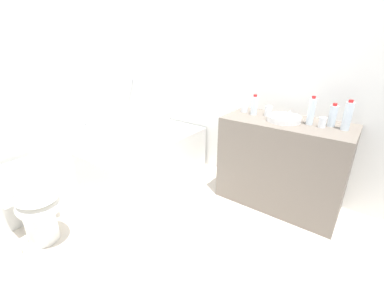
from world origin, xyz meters
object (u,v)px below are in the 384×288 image
at_px(water_bottle_0, 311,111).
at_px(drinking_glass_2, 268,111).
at_px(sink_basin, 284,119).
at_px(drinking_glass_0, 245,108).
at_px(sink_faucet, 290,114).
at_px(bathtub, 149,158).
at_px(toilet, 34,203).
at_px(water_bottle_1, 348,116).
at_px(water_bottle_2, 254,105).
at_px(water_bottle_3, 333,116).
at_px(bath_mat, 175,200).
at_px(toilet_paper_roll, 13,251).
at_px(drinking_glass_1, 322,122).

xyz_separation_m(water_bottle_0, drinking_glass_2, (0.06, 0.41, -0.07)).
bearing_deg(sink_basin, drinking_glass_0, 78.15).
distance_m(sink_faucet, water_bottle_0, 0.28).
xyz_separation_m(bathtub, toilet, (-1.27, 0.03, 0.06)).
relative_size(sink_faucet, water_bottle_1, 0.59).
distance_m(water_bottle_2, water_bottle_3, 0.71).
xyz_separation_m(bathtub, bath_mat, (-0.15, -0.53, -0.29)).
bearing_deg(sink_faucet, water_bottle_3, -101.99).
relative_size(water_bottle_1, water_bottle_2, 1.24).
distance_m(toilet, water_bottle_0, 2.50).
relative_size(bath_mat, toilet_paper_roll, 5.31).
relative_size(drinking_glass_0, drinking_glass_1, 0.93).
distance_m(toilet, drinking_glass_1, 2.53).
height_order(drinking_glass_1, toilet_paper_roll, drinking_glass_1).
bearing_deg(bath_mat, water_bottle_2, -38.19).
height_order(water_bottle_1, water_bottle_3, water_bottle_1).
xyz_separation_m(bathtub, sink_faucet, (0.65, -1.38, 0.63)).
xyz_separation_m(water_bottle_1, drinking_glass_2, (0.04, 0.69, -0.07)).
bearing_deg(water_bottle_3, water_bottle_1, -112.95).
height_order(water_bottle_2, toilet_paper_roll, water_bottle_2).
xyz_separation_m(water_bottle_1, toilet_paper_roll, (-2.03, 1.86, -0.95)).
bearing_deg(bathtub, water_bottle_2, -63.89).
bearing_deg(toilet, water_bottle_0, 46.50).
height_order(bathtub, toilet, bathtub).
bearing_deg(drinking_glass_0, sink_faucet, -78.55).
xyz_separation_m(bathtub, drinking_glass_0, (0.56, -0.93, 0.64)).
distance_m(bathtub, sink_faucet, 1.65).
bearing_deg(drinking_glass_0, water_bottle_3, -89.36).
height_order(bathtub, water_bottle_3, bathtub).
bearing_deg(drinking_glass_2, sink_basin, -116.62).
relative_size(toilet, toilet_paper_roll, 5.24).
relative_size(water_bottle_1, bath_mat, 0.37).
bearing_deg(drinking_glass_1, bath_mat, 118.04).
xyz_separation_m(water_bottle_2, bath_mat, (-0.67, 0.52, -0.98)).
height_order(bathtub, water_bottle_0, bathtub).
distance_m(toilet, sink_basin, 2.30).
distance_m(bathtub, water_bottle_0, 1.83).
height_order(water_bottle_2, drinking_glass_0, water_bottle_2).
bearing_deg(toilet, water_bottle_2, 57.79).
bearing_deg(drinking_glass_2, bathtub, 115.15).
relative_size(toilet, drinking_glass_2, 6.81).
bearing_deg(water_bottle_3, drinking_glass_0, 90.64).
bearing_deg(water_bottle_1, sink_basin, 96.34).
relative_size(drinking_glass_2, toilet_paper_roll, 0.77).
bearing_deg(toilet, water_bottle_3, 44.74).
xyz_separation_m(toilet, bath_mat, (1.12, -0.56, -0.35)).
xyz_separation_m(sink_basin, water_bottle_2, (0.05, 0.32, 0.07)).
relative_size(water_bottle_0, drinking_glass_1, 2.89).
height_order(sink_basin, water_bottle_3, water_bottle_3).
relative_size(bathtub, water_bottle_2, 7.21).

